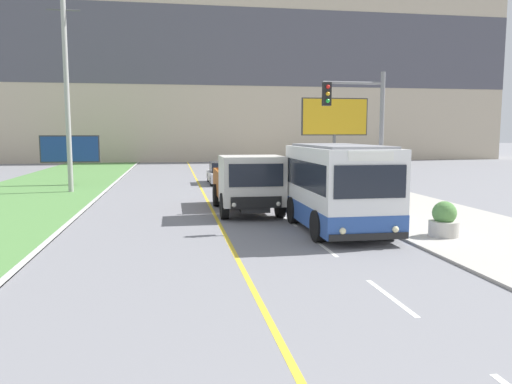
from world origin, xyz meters
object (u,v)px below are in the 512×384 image
traffic_light_mast (364,129)px  billboard_large (335,119)px  dump_truck (249,185)px  billboard_small (70,150)px  city_bus (339,188)px  planter_round_second (391,204)px  planter_round_near (444,221)px  utility_pole_far (67,90)px  car_distant (222,173)px

traffic_light_mast → billboard_large: size_ratio=0.92×
dump_truck → billboard_small: (-9.68, 13.47, 1.02)m
city_bus → planter_round_second: (2.86, 1.99, -0.93)m
planter_round_near → utility_pole_far: bearing=133.4°
dump_truck → billboard_small: 16.62m
traffic_light_mast → planter_round_second: traffic_light_mast is taller
dump_truck → traffic_light_mast: (3.61, -3.52, 2.29)m
dump_truck → billboard_large: billboard_large is taller
dump_truck → planter_round_second: (5.39, -2.10, -0.67)m
dump_truck → planter_round_near: dump_truck is taller
utility_pole_far → billboard_small: (-0.74, 4.04, -3.56)m
city_bus → planter_round_near: city_bus is taller
planter_round_second → car_distant: bearing=109.2°
city_bus → billboard_small: (-12.21, 17.56, 0.75)m
car_distant → planter_round_second: (5.24, -15.06, -0.10)m
car_distant → billboard_large: (8.95, 3.33, 3.76)m
billboard_large → billboard_small: (-18.78, -2.82, -2.18)m
dump_truck → traffic_light_mast: 5.54m
planter_round_second → billboard_small: bearing=134.1°
utility_pole_far → billboard_small: utility_pole_far is taller
dump_truck → traffic_light_mast: traffic_light_mast is taller
utility_pole_far → city_bus: bearing=-49.7°
car_distant → billboard_small: size_ratio=1.16×
utility_pole_far → planter_round_near: 21.66m
utility_pole_far → planter_round_second: (14.33, -11.53, -5.24)m
city_bus → billboard_large: billboard_large is taller
billboard_small → planter_round_near: bearing=-51.8°
car_distant → planter_round_near: car_distant is taller
traffic_light_mast → planter_round_near: bearing=-50.7°
city_bus → car_distant: city_bus is taller
planter_round_second → utility_pole_far: bearing=141.2°
billboard_large → planter_round_second: size_ratio=5.30×
billboard_small → planter_round_second: size_ratio=3.27×
dump_truck → utility_pole_far: 13.78m
utility_pole_far → billboard_small: bearing=100.4°
billboard_large → billboard_small: billboard_large is taller
dump_truck → billboard_large: bearing=60.8°
city_bus → planter_round_second: city_bus is taller
city_bus → utility_pole_far: (-11.47, 13.52, 4.31)m
planter_round_near → city_bus: bearing=149.5°
utility_pole_far → traffic_light_mast: 18.18m
billboard_large → planter_round_second: billboard_large is taller
car_distant → billboard_small: (-9.82, 0.51, 1.58)m
traffic_light_mast → billboard_small: (-13.28, 16.99, -1.28)m
city_bus → planter_round_near: size_ratio=4.97×
traffic_light_mast → planter_round_near: (1.89, -2.31, -2.96)m
planter_round_near → planter_round_second: (-0.11, 3.73, 0.00)m
dump_truck → billboard_small: size_ratio=1.65×
city_bus → dump_truck: city_bus is taller
traffic_light_mast → utility_pole_far: bearing=134.1°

